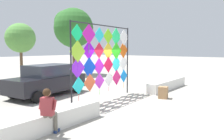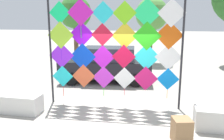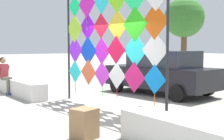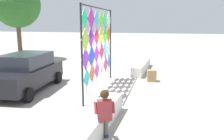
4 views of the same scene
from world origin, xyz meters
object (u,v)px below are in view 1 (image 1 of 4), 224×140
at_px(cardboard_box_large, 163,93).
at_px(tree_palm_like, 20,39).
at_px(kite_display_rack, 104,56).
at_px(seated_vendor, 49,108).
at_px(parked_car, 47,80).
at_px(tree_broadleaf, 72,27).

bearing_deg(cardboard_box_large, tree_palm_like, 96.72).
relative_size(kite_display_rack, tree_palm_like, 1.04).
xyz_separation_m(seated_vendor, parked_car, (3.53, 4.86, 0.01)).
xyz_separation_m(tree_broadleaf, tree_palm_like, (-5.62, -0.32, -1.32)).
distance_m(parked_car, cardboard_box_large, 6.25).
bearing_deg(kite_display_rack, parked_car, 107.28).
bearing_deg(parked_car, tree_broadleaf, 39.23).
relative_size(parked_car, cardboard_box_large, 7.38).
xyz_separation_m(seated_vendor, tree_broadleaf, (10.98, 10.94, 3.76)).
relative_size(kite_display_rack, tree_broadleaf, 0.72).
distance_m(kite_display_rack, parked_car, 3.62).
relative_size(tree_broadleaf, tree_palm_like, 1.43).
distance_m(parked_car, tree_broadleaf, 10.32).
height_order(parked_car, cardboard_box_large, parked_car).
bearing_deg(tree_broadleaf, seated_vendor, -135.10).
relative_size(cardboard_box_large, tree_broadleaf, 0.10).
bearing_deg(kite_display_rack, seated_vendor, -159.95).
height_order(parked_car, tree_palm_like, tree_palm_like).
relative_size(parked_car, tree_palm_like, 1.01).
bearing_deg(cardboard_box_large, seated_vendor, 175.53).
bearing_deg(kite_display_rack, cardboard_box_large, -45.51).
distance_m(cardboard_box_large, tree_palm_like, 11.61).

